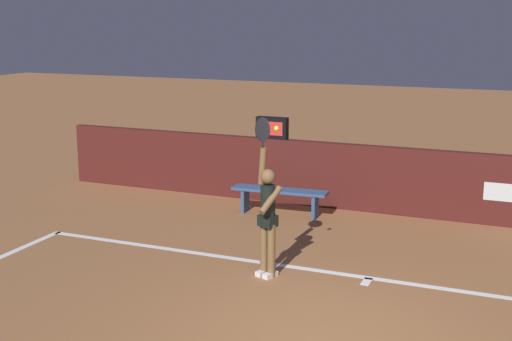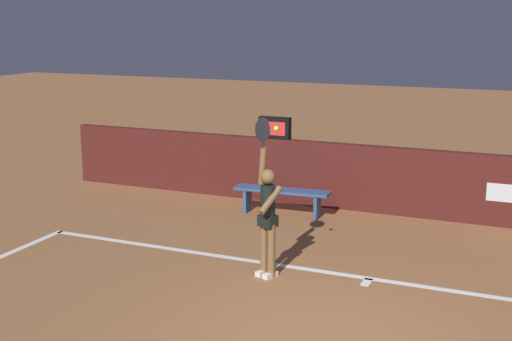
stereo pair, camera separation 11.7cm
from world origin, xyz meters
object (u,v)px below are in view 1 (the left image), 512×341
object	(u,v)px
tennis_player	(267,213)
courtside_bench_near	(280,195)
tennis_ball	(277,128)
speed_display	(272,128)

from	to	relation	value
tennis_player	courtside_bench_near	world-z (taller)	tennis_player
tennis_player	tennis_ball	distance (m)	1.30
tennis_player	courtside_bench_near	bearing A→B (deg)	107.30
tennis_ball	courtside_bench_near	world-z (taller)	tennis_ball
courtside_bench_near	tennis_ball	bearing A→B (deg)	-70.36
speed_display	courtside_bench_near	world-z (taller)	speed_display
tennis_player	courtside_bench_near	xyz separation A→B (m)	(-0.92, 2.95, -0.54)
speed_display	courtside_bench_near	size ratio (longest dim) A/B	0.35
speed_display	tennis_ball	size ratio (longest dim) A/B	9.05
speed_display	tennis_player	distance (m)	4.12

